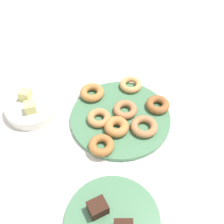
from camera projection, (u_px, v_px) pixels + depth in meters
name	position (u px, v px, depth m)	size (l,w,h in m)	color
ground_plane	(120.00, 119.00, 1.01)	(2.40, 2.40, 0.00)	white
donut_plate	(120.00, 118.00, 1.00)	(0.35, 0.35, 0.02)	#4C7F56
donut_0	(92.00, 93.00, 1.05)	(0.09, 0.09, 0.03)	#BC7A3D
donut_1	(158.00, 105.00, 1.01)	(0.08, 0.08, 0.03)	#995B2D
donut_2	(125.00, 110.00, 1.00)	(0.08, 0.08, 0.02)	#B27547
donut_3	(101.00, 145.00, 0.90)	(0.08, 0.08, 0.03)	#AD6B33
donut_4	(99.00, 118.00, 0.98)	(0.08, 0.08, 0.02)	#C6844C
donut_5	(144.00, 126.00, 0.95)	(0.09, 0.09, 0.02)	#B27547
donut_6	(131.00, 85.00, 1.08)	(0.08, 0.08, 0.02)	tan
donut_7	(117.00, 127.00, 0.95)	(0.08, 0.08, 0.03)	#BC7A3D
cake_plate	(112.00, 220.00, 0.77)	(0.26, 0.26, 0.02)	#4C7F56
brownie_far	(98.00, 208.00, 0.77)	(0.04, 0.05, 0.04)	#381E14
fruit_bowl	(32.00, 107.00, 1.02)	(0.19, 0.19, 0.04)	silver
melon_chunk_left	(30.00, 107.00, 0.97)	(0.04, 0.04, 0.04)	#DBD67A
melon_chunk_right	(25.00, 95.00, 1.01)	(0.04, 0.04, 0.04)	#DBD67A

